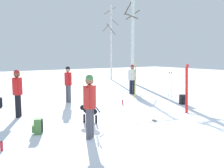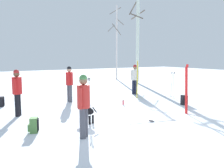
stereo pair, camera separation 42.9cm
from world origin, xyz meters
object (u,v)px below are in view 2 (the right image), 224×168
Objects in this scene: dog at (86,111)px; birch_tree_5 at (117,41)px; ski_pair_planted_1 at (186,89)px; water_bottle_1 at (123,102)px; ski_pair_planted_0 at (137,80)px; backpack_1 at (34,125)px; birch_tree_4 at (138,33)px; ski_poles_1 at (89,96)px; ski_poles_0 at (173,84)px; person_0 at (84,102)px; ski_pair_lying_0 at (153,121)px; person_1 at (69,82)px; person_2 at (135,77)px; backpack_2 at (1,102)px; person_3 at (17,90)px; backpack_0 at (184,100)px.

dog is 0.13× the size of birch_tree_5.
ski_pair_planted_1 is 2.97m from water_bottle_1.
water_bottle_1 is at bearing -146.88° from ski_pair_planted_0.
birch_tree_4 reaches higher than backpack_1.
ski_poles_1 reaches higher than dog.
ski_poles_1 reaches higher than backpack_1.
backpack_1 is at bearing -153.96° from ski_pair_planted_0.
ski_poles_1 is (-3.78, -2.06, -0.21)m from ski_pair_planted_0.
birch_tree_4 reaches higher than water_bottle_1.
ski_pair_planted_1 is at bearing -7.59° from backpack_1.
birch_tree_4 is (2.64, 6.49, 3.33)m from ski_poles_0.
backpack_1 is at bearing -158.66° from ski_poles_1.
person_0 is 0.99× the size of ski_pair_lying_0.
ski_poles_0 is at bearing -31.09° from ski_pair_planted_0.
ski_pair_planted_1 is 1.37× the size of ski_poles_0.
ski_pair_planted_0 is at bearing 82.74° from ski_pair_planted_1.
person_0 and person_1 have the same top height.
backpack_1 is at bearing -131.21° from birch_tree_5.
ski_pair_planted_1 is 3.40m from ski_poles_0.
person_2 reaches higher than ski_pair_lying_0.
backpack_2 is (-5.92, 5.05, -0.73)m from ski_pair_planted_1.
ski_pair_lying_0 is 1.25× the size of ski_poles_0.
ski_pair_planted_0 is 10.33m from birch_tree_5.
dog is 5.11m from ski_pair_planted_0.
water_bottle_1 is at bearing -4.66° from person_3.
ski_pair_planted_1 is 8.69× the size of water_bottle_1.
person_0 is 3.90× the size of backpack_2.
ski_poles_1 is at bearing 56.84° from dog.
ski_poles_0 is 10.71m from birch_tree_5.
person_1 is 0.91× the size of ski_pair_planted_1.
ski_pair_planted_0 is (-0.64, -1.07, -0.01)m from person_2.
person_2 is (5.55, 5.11, 0.00)m from person_0.
person_1 is 4.05m from person_2.
person_3 is at bearing -149.30° from person_1.
backpack_0 reaches higher than water_bottle_1.
person_1 is 2.97m from ski_poles_1.
person_3 is 2.64m from ski_poles_1.
birch_tree_4 is (10.61, 4.14, 3.86)m from backpack_2.
person_2 is at bearing 38.13° from dog.
backpack_0 is (-0.83, -1.53, -0.52)m from ski_poles_0.
ski_pair_lying_0 is (3.73, -3.17, -0.97)m from person_3.
person_3 is at bearing -137.30° from birch_tree_5.
backpack_2 is at bearing 177.32° from person_2.
ski_pair_lying_0 is 1.21× the size of ski_poles_1.
dog is at bearing -141.87° from person_2.
dog is at bearing -146.85° from ski_pair_planted_0.
water_bottle_1 reaches higher than ski_pair_lying_0.
ski_pair_planted_1 is at bearing -25.64° from ski_poles_1.
ski_pair_lying_0 is 14.90m from birch_tree_5.
backpack_1 is at bearing -175.17° from dog.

